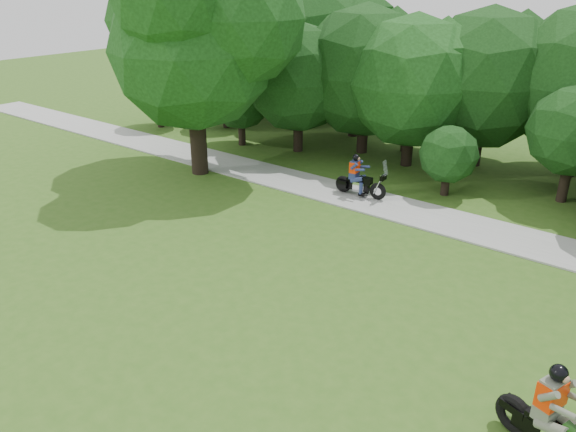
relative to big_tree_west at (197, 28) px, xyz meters
The scene contains 6 objects.
ground 13.82m from the big_tree_west, 33.03° to the right, with size 100.00×100.00×0.00m, color #345B1A.
walkway 12.05m from the big_tree_west, ahead, with size 60.00×2.20×0.06m, color gray.
tree_line 14.04m from the big_tree_west, 34.16° to the left, with size 39.60×12.58×7.91m.
big_tree_west is the anchor object (origin of this frame).
chopper_motorcycle 18.09m from the big_tree_west, 24.67° to the right, with size 2.54×1.25×1.85m.
touring_motorcycle 8.50m from the big_tree_west, 11.36° to the left, with size 2.06×0.69×1.57m.
Camera 1 is at (6.11, -8.84, 7.66)m, focal length 35.00 mm.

